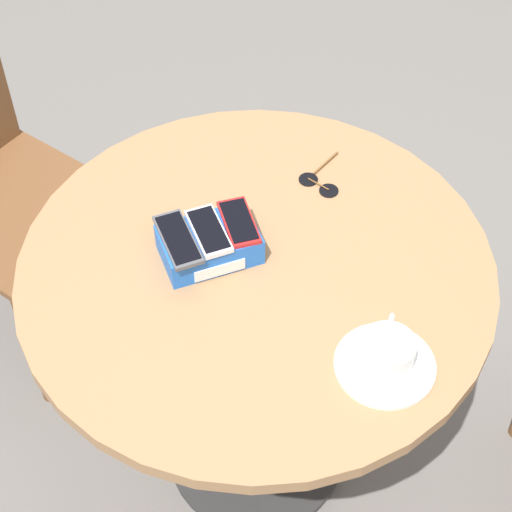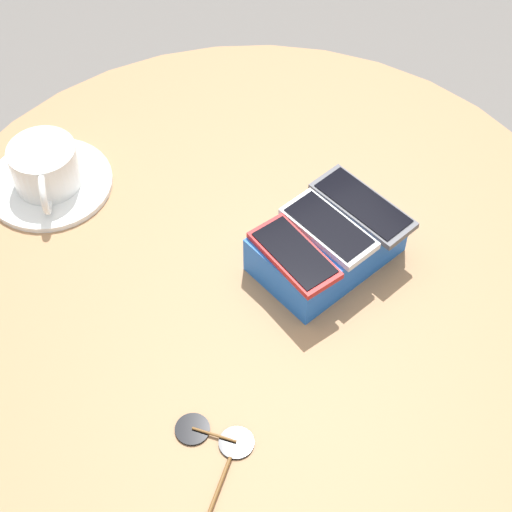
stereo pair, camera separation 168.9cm
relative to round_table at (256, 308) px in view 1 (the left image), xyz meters
The scene contains 9 objects.
ground_plane 0.58m from the round_table, ahead, with size 8.00×8.00×0.00m, color slate.
round_table is the anchor object (origin of this frame).
phone_box 0.18m from the round_table, 156.15° to the left, with size 0.19×0.14×0.06m.
phone_gray 0.24m from the round_table, 168.50° to the left, with size 0.08×0.14×0.01m.
phone_white 0.22m from the round_table, 154.99° to the left, with size 0.08×0.13×0.01m.
phone_red 0.20m from the round_table, 114.35° to the left, with size 0.07×0.12×0.01m.
saucer 0.34m from the round_table, 57.10° to the right, with size 0.17×0.17×0.01m, color white.
coffee_cup 0.36m from the round_table, 56.69° to the right, with size 0.09×0.12×0.06m.
sunglasses 0.28m from the round_table, 48.74° to the left, with size 0.10×0.12×0.01m.
Camera 1 is at (-0.18, -1.01, 1.90)m, focal length 60.00 mm.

